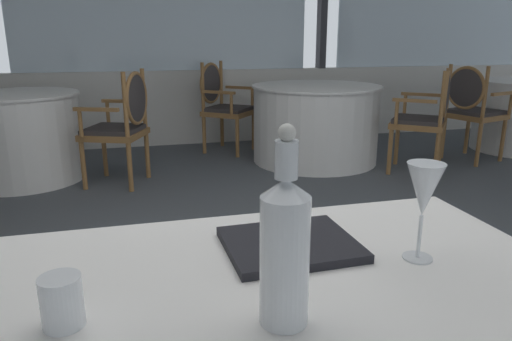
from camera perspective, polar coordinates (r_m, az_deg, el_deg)
The scene contains 12 objects.
ground_plane at distance 2.19m, azimuth -1.25°, elevation -18.27°, with size 15.24×15.24×0.00m, color #4C5156.
window_wall_far at distance 5.60m, azimuth -10.67°, elevation 14.45°, with size 11.72×0.14×2.82m.
water_bottle at distance 0.78m, azimuth 3.47°, elevation -9.17°, with size 0.08×0.08×0.34m.
wine_glass at distance 1.05m, azimuth 19.45°, elevation -2.41°, with size 0.08×0.08×0.21m.
water_tumbler at distance 0.87m, azimuth -22.20°, elevation -14.30°, with size 0.07×0.07×0.09m, color white.
menu_book at distance 1.10m, azimuth 4.08°, elevation -8.78°, with size 0.29×0.24×0.02m, color black.
background_table_0 at distance 4.83m, azimuth 7.11°, elevation 5.59°, with size 1.28×1.28×0.76m.
dining_chair_0_0 at distance 4.60m, azimuth 19.96°, elevation 6.51°, with size 0.65×0.66×0.95m.
dining_chair_0_1 at distance 5.22m, azimuth -4.16°, elevation 8.39°, with size 0.65×0.66×0.96m.
dining_chair_2_1 at distance 5.22m, azimuth 24.38°, elevation 7.15°, with size 0.58×0.62×0.96m.
background_table_3 at distance 4.62m, azimuth -26.27°, elevation 3.60°, with size 1.03×1.03×0.76m.
dining_chair_3_0 at distance 4.13m, azimuth -15.56°, elevation 5.92°, with size 0.60×0.64×0.96m.
Camera 1 is at (-0.41, -1.77, 1.23)m, focal length 33.45 mm.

